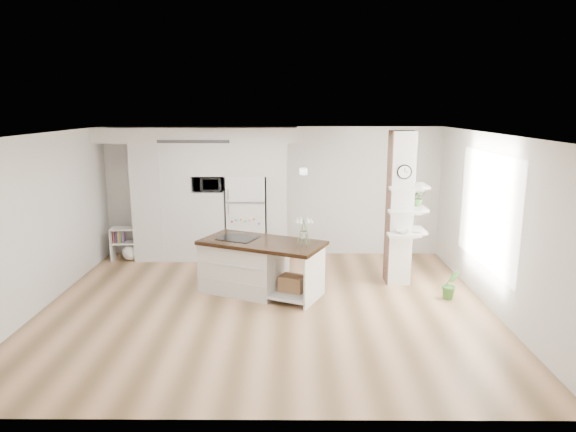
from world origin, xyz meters
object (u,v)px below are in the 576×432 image
at_px(refrigerator, 247,217).
at_px(kitchen_island, 250,264).
at_px(bookshelf, 127,246).
at_px(floor_plant_a, 450,284).

height_order(refrigerator, kitchen_island, refrigerator).
distance_m(bookshelf, floor_plant_a, 6.35).
relative_size(refrigerator, bookshelf, 2.57).
height_order(kitchen_island, bookshelf, kitchen_island).
bearing_deg(kitchen_island, bookshelf, 170.17).
xyz_separation_m(bookshelf, floor_plant_a, (5.97, -2.15, -0.05)).
height_order(kitchen_island, floor_plant_a, kitchen_island).
height_order(refrigerator, floor_plant_a, refrigerator).
xyz_separation_m(kitchen_island, floor_plant_a, (3.31, -0.34, -0.23)).
bearing_deg(bookshelf, kitchen_island, -38.01).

